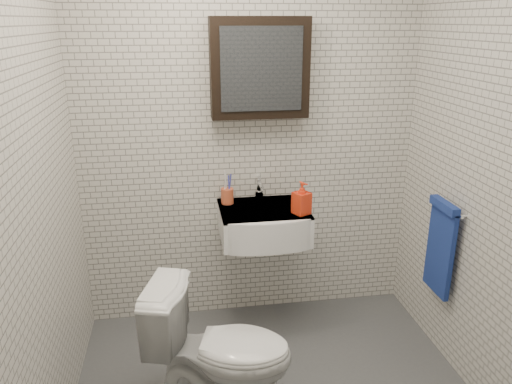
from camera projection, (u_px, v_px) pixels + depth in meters
room_shell at (283, 141)px, 2.22m from camera, size 2.22×2.02×2.51m
washbasin at (264, 224)px, 3.15m from camera, size 0.55×0.50×0.20m
faucet at (259, 190)px, 3.28m from camera, size 0.06×0.20×0.15m
mirror_cabinet at (260, 68)px, 3.02m from camera, size 0.60×0.15×0.60m
towel_rail at (441, 244)px, 2.95m from camera, size 0.09×0.30×0.58m
toothbrush_cup at (227, 195)px, 3.22m from camera, size 0.10×0.10×0.22m
soap_bottle at (302, 198)px, 3.03m from camera, size 0.12×0.13×0.20m
toilet at (221, 351)px, 2.56m from camera, size 0.81×0.60×0.74m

